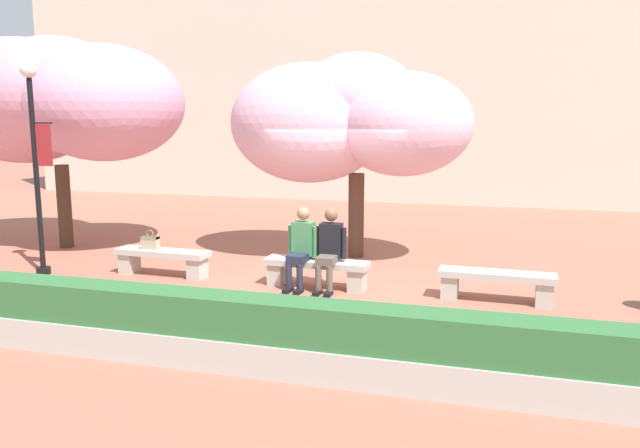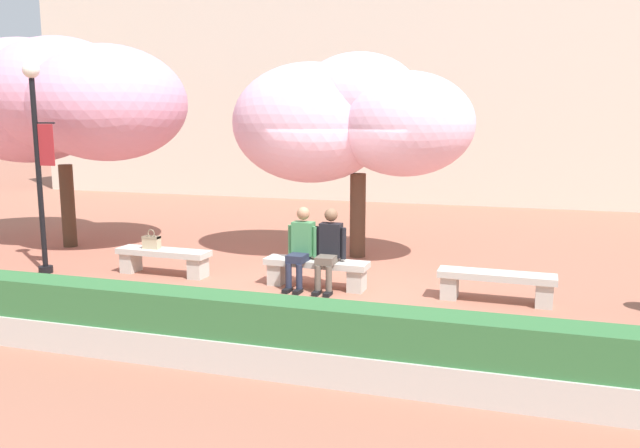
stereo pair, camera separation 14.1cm
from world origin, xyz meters
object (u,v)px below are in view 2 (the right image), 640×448
object	(u,v)px
stone_bench_center	(496,282)
person_seated_right	(329,246)
person_seated_left	(301,244)
lamp_post_with_banner	(37,148)
handbag	(152,241)
cherry_tree_secondary	(61,100)
cherry_tree_main	(348,118)
stone_bench_near_west	(316,269)
stone_bench_west_end	(164,258)

from	to	relation	value
stone_bench_center	person_seated_right	distance (m)	2.58
stone_bench_center	person_seated_right	bearing A→B (deg)	-178.80
person_seated_left	lamp_post_with_banner	bearing A→B (deg)	-174.46
handbag	cherry_tree_secondary	bearing A→B (deg)	151.33
lamp_post_with_banner	stone_bench_center	bearing A→B (deg)	3.75
handbag	cherry_tree_main	size ratio (longest dim) A/B	0.07
lamp_post_with_banner	cherry_tree_secondary	bearing A→B (deg)	119.88
person_seated_right	stone_bench_center	bearing A→B (deg)	1.20
stone_bench_near_west	cherry_tree_secondary	distance (m)	6.88
stone_bench_center	person_seated_left	bearing A→B (deg)	-178.98
stone_bench_west_end	cherry_tree_secondary	xyz separation A→B (m)	(-3.30, 1.69, 2.76)
person_seated_left	cherry_tree_main	world-z (taller)	cherry_tree_main
stone_bench_west_end	lamp_post_with_banner	distance (m)	2.83
stone_bench_near_west	person_seated_right	distance (m)	0.46
stone_bench_center	person_seated_left	size ratio (longest dim) A/B	1.32
person_seated_right	handbag	xyz separation A→B (m)	(-3.23, 0.06, -0.12)
stone_bench_near_west	cherry_tree_secondary	world-z (taller)	cherry_tree_secondary
stone_bench_west_end	stone_bench_center	bearing A→B (deg)	0.00
person_seated_right	lamp_post_with_banner	world-z (taller)	lamp_post_with_banner
stone_bench_west_end	stone_bench_near_west	xyz separation A→B (m)	(2.78, 0.00, 0.00)
stone_bench_near_west	cherry_tree_secondary	size ratio (longest dim) A/B	0.31
person_seated_left	handbag	size ratio (longest dim) A/B	3.81
stone_bench_center	cherry_tree_main	distance (m)	4.36
person_seated_right	cherry_tree_main	distance (m)	3.06
lamp_post_with_banner	handbag	bearing A→B (deg)	15.41
person_seated_right	stone_bench_west_end	bearing A→B (deg)	178.98
person_seated_right	cherry_tree_secondary	bearing A→B (deg)	164.58
stone_bench_west_end	cherry_tree_main	bearing A→B (deg)	39.99
person_seated_right	handbag	world-z (taller)	person_seated_right
stone_bench_center	cherry_tree_main	bearing A→B (deg)	141.71
cherry_tree_secondary	stone_bench_near_west	bearing A→B (deg)	-15.51
stone_bench_west_end	lamp_post_with_banner	size ratio (longest dim) A/B	0.47
person_seated_left	cherry_tree_main	bearing A→B (deg)	86.25
stone_bench_center	lamp_post_with_banner	size ratio (longest dim) A/B	0.47
person_seated_left	handbag	bearing A→B (deg)	178.82
cherry_tree_main	cherry_tree_secondary	distance (m)	6.03
person_seated_left	handbag	distance (m)	2.77
person_seated_left	person_seated_right	xyz separation A→B (m)	(0.47, -0.00, 0.00)
handbag	cherry_tree_main	distance (m)	4.25
cherry_tree_main	handbag	bearing A→B (deg)	-142.29
stone_bench_west_end	cherry_tree_main	world-z (taller)	cherry_tree_main
handbag	person_seated_right	bearing A→B (deg)	-1.01
handbag	cherry_tree_secondary	size ratio (longest dim) A/B	0.06
stone_bench_center	cherry_tree_main	world-z (taller)	cherry_tree_main
stone_bench_center	cherry_tree_secondary	size ratio (longest dim) A/B	0.31
stone_bench_near_west	cherry_tree_secondary	xyz separation A→B (m)	(-6.08, 1.69, 2.76)
stone_bench_near_west	cherry_tree_main	world-z (taller)	cherry_tree_main
cherry_tree_main	cherry_tree_secondary	xyz separation A→B (m)	(-5.99, -0.57, 0.37)
stone_bench_near_west	stone_bench_center	xyz separation A→B (m)	(2.78, 0.00, 0.00)
stone_bench_center	cherry_tree_secondary	xyz separation A→B (m)	(-8.86, 1.69, 2.76)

